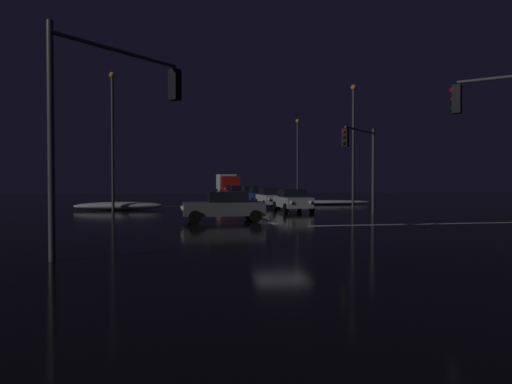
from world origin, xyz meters
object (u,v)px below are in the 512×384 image
object	(u,v)px
sedan_silver	(293,200)
sedan_white	(271,197)
sedan_blue	(260,195)
sedan_green	(251,193)
box_truck	(227,184)
traffic_signal_sw	(112,104)
sedan_black	(238,192)
sedan_red	(232,191)
sedan_gray_crossing	(224,206)
streetlamp_right_near	(353,138)
traffic_signal_ne	(361,153)
streetlamp_left_near	(113,132)
streetlamp_right_far	(298,153)

from	to	relation	value
sedan_silver	sedan_white	xyz separation A→B (m)	(-0.30, 5.49, 0.00)
sedan_blue	sedan_green	size ratio (longest dim) A/B	1.00
box_truck	traffic_signal_sw	bearing A→B (deg)	-100.79
sedan_white	sedan_black	size ratio (longest dim) A/B	1.00
sedan_red	box_truck	xyz separation A→B (m)	(0.16, 6.70, 0.91)
sedan_blue	sedan_gray_crossing	bearing A→B (deg)	-106.44
traffic_signal_sw	streetlamp_right_near	world-z (taller)	streetlamp_right_near
sedan_black	traffic_signal_ne	size ratio (longest dim) A/B	0.77
sedan_white	streetlamp_left_near	distance (m)	13.22
box_truck	streetlamp_right_near	bearing A→B (deg)	-80.58
sedan_black	traffic_signal_sw	xyz separation A→B (m)	(-10.02, -41.96, 3.61)
sedan_white	streetlamp_right_far	world-z (taller)	streetlamp_right_far
sedan_green	traffic_signal_ne	bearing A→B (deg)	-81.83
streetlamp_right_near	streetlamp_right_far	distance (m)	16.00
sedan_silver	sedan_black	xyz separation A→B (m)	(-0.22, 24.51, 0.00)
sedan_white	streetlamp_right_near	bearing A→B (deg)	-23.24
sedan_black	streetlamp_left_near	world-z (taller)	streetlamp_left_near
box_truck	streetlamp_left_near	distance (m)	36.10
sedan_blue	streetlamp_left_near	distance (m)	15.93
streetlamp_left_near	sedan_white	bearing A→B (deg)	11.97
sedan_blue	sedan_black	xyz separation A→B (m)	(-0.19, 12.68, 0.00)
streetlamp_right_far	sedan_blue	bearing A→B (deg)	-128.62
sedan_black	sedan_white	bearing A→B (deg)	-90.24
sedan_white	sedan_red	bearing A→B (deg)	89.53
sedan_white	sedan_red	size ratio (longest dim) A/B	1.00
streetlamp_right_near	box_truck	bearing A→B (deg)	99.42
traffic_signal_ne	traffic_signal_sw	distance (m)	19.43
box_truck	traffic_signal_ne	world-z (taller)	traffic_signal_ne
sedan_white	sedan_black	bearing A→B (deg)	89.76
sedan_blue	traffic_signal_ne	size ratio (longest dim) A/B	0.77
sedan_black	streetlamp_right_far	bearing A→B (deg)	-43.51
sedan_gray_crossing	streetlamp_right_far	size ratio (longest dim) A/B	0.48
sedan_black	streetlamp_right_far	distance (m)	9.19
sedan_black	sedan_gray_crossing	xyz separation A→B (m)	(-5.42, -31.70, 0.00)
sedan_red	box_truck	world-z (taller)	box_truck
traffic_signal_ne	sedan_green	bearing A→B (deg)	98.17
sedan_black	streetlamp_right_far	xyz separation A→B (m)	(5.87, -5.57, 4.36)
sedan_gray_crossing	streetlamp_right_far	distance (m)	28.79
box_truck	streetlamp_right_far	world-z (taller)	streetlamp_right_far
sedan_red	streetlamp_right_far	size ratio (longest dim) A/B	0.48
box_truck	streetlamp_left_near	world-z (taller)	streetlamp_left_near
box_truck	sedan_green	bearing A→B (deg)	-89.24
sedan_red	sedan_gray_crossing	size ratio (longest dim) A/B	1.00
sedan_gray_crossing	traffic_signal_sw	distance (m)	11.82
sedan_silver	streetlamp_right_near	distance (m)	7.90
streetlamp_right_near	sedan_white	bearing A→B (deg)	156.76
sedan_silver	streetlamp_left_near	bearing A→B (deg)	166.63
sedan_silver	streetlamp_right_far	bearing A→B (deg)	73.39
sedan_gray_crossing	streetlamp_right_near	distance (m)	15.87
sedan_red	traffic_signal_sw	distance (m)	48.57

